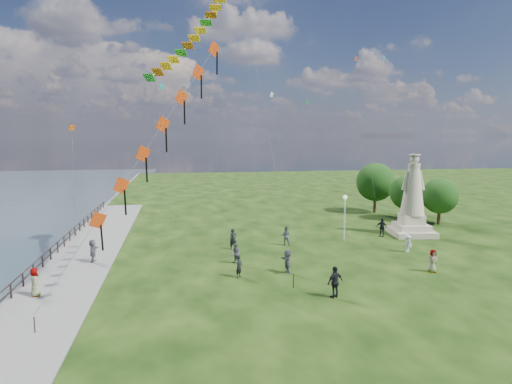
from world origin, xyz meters
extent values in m
cube|color=slate|center=(-16.50, 10.00, -0.20)|extent=(0.30, 160.00, 0.60)
cube|color=slate|center=(-14.00, 8.00, 0.05)|extent=(5.00, 60.00, 0.10)
cylinder|color=black|center=(-16.30, 4.00, 0.50)|extent=(0.11, 0.11, 1.00)
cylinder|color=black|center=(-16.30, 6.00, 0.50)|extent=(0.11, 0.11, 1.00)
cylinder|color=black|center=(-16.30, 8.00, 0.50)|extent=(0.11, 0.11, 1.00)
cylinder|color=black|center=(-16.30, 10.00, 0.50)|extent=(0.11, 0.11, 1.00)
cylinder|color=black|center=(-16.30, 12.00, 0.50)|extent=(0.11, 0.11, 1.00)
cylinder|color=black|center=(-16.30, 14.00, 0.50)|extent=(0.11, 0.11, 1.00)
cylinder|color=black|center=(-16.30, 16.00, 0.50)|extent=(0.11, 0.11, 1.00)
cylinder|color=black|center=(-16.30, 18.00, 0.50)|extent=(0.11, 0.11, 1.00)
cylinder|color=black|center=(-16.30, 20.00, 0.50)|extent=(0.11, 0.11, 1.00)
cylinder|color=black|center=(-16.30, 22.00, 0.50)|extent=(0.11, 0.11, 1.00)
cylinder|color=black|center=(-16.30, 24.00, 0.50)|extent=(0.11, 0.11, 1.00)
cylinder|color=black|center=(-16.30, 26.00, 0.50)|extent=(0.11, 0.11, 1.00)
cylinder|color=black|center=(-16.30, 28.00, 0.50)|extent=(0.11, 0.11, 1.00)
cylinder|color=black|center=(-16.30, 30.00, 0.50)|extent=(0.11, 0.11, 1.00)
cylinder|color=black|center=(-16.30, 32.00, 0.50)|extent=(0.11, 0.11, 1.00)
cylinder|color=black|center=(-16.30, 34.00, 0.50)|extent=(0.11, 0.11, 1.00)
cylinder|color=black|center=(-16.30, 36.00, 0.50)|extent=(0.11, 0.11, 1.00)
cube|color=black|center=(-16.30, 10.00, 0.98)|extent=(0.06, 52.00, 0.06)
cube|color=black|center=(-16.30, 10.00, 0.55)|extent=(0.06, 52.00, 0.06)
cube|color=#C9B298|center=(15.61, 15.09, 0.27)|extent=(4.35, 4.35, 0.55)
cube|color=#C9B298|center=(15.61, 15.09, 0.82)|extent=(3.31, 3.31, 0.55)
cube|color=#C9B298|center=(15.61, 15.09, 1.55)|extent=(2.28, 2.28, 0.91)
cylinder|color=#C9B298|center=(15.61, 15.09, 6.75)|extent=(1.24, 1.24, 0.37)
sphere|color=#C9B298|center=(15.61, 15.09, 7.32)|extent=(0.84, 0.84, 0.84)
cylinder|color=#C9B298|center=(15.61, 15.09, 7.76)|extent=(1.00, 1.00, 0.09)
cylinder|color=silver|center=(8.24, 13.88, 1.96)|extent=(0.12, 0.12, 3.92)
sphere|color=white|center=(8.24, 13.88, 4.04)|extent=(0.39, 0.39, 0.39)
cylinder|color=#382314|center=(19.01, 22.06, 0.97)|extent=(0.36, 0.36, 1.94)
sphere|color=black|center=(19.01, 22.06, 3.15)|extent=(3.88, 3.88, 3.88)
cylinder|color=#382314|center=(21.24, 19.19, 0.96)|extent=(0.36, 0.36, 1.91)
sphere|color=black|center=(21.24, 19.19, 3.11)|extent=(3.83, 3.83, 3.83)
cylinder|color=#382314|center=(17.56, 27.04, 1.18)|extent=(0.36, 0.36, 2.37)
sphere|color=black|center=(17.56, 27.04, 3.84)|extent=(4.73, 4.73, 4.73)
imported|color=black|center=(-2.62, 5.56, 0.78)|extent=(0.65, 0.68, 1.57)
imported|color=#595960|center=(-2.42, 8.70, 0.78)|extent=(0.79, 0.90, 1.57)
imported|color=black|center=(2.48, 0.95, 0.96)|extent=(1.25, 0.95, 1.91)
imported|color=#595960|center=(10.95, 4.26, 0.82)|extent=(0.80, 0.49, 1.64)
imported|color=#595960|center=(-12.97, 10.78, 0.87)|extent=(0.77, 1.65, 1.74)
imported|color=black|center=(-2.08, 12.83, 0.89)|extent=(0.73, 0.58, 1.77)
imported|color=#595960|center=(2.64, 13.41, 0.85)|extent=(0.93, 0.70, 1.71)
imported|color=silver|center=(11.93, 9.39, 0.75)|extent=(0.71, 1.05, 1.49)
imported|color=black|center=(12.44, 14.91, 0.89)|extent=(1.11, 1.13, 1.78)
imported|color=#595960|center=(-15.00, 4.12, 0.86)|extent=(0.68, 0.93, 1.72)
imported|color=#595960|center=(0.83, 5.87, 0.85)|extent=(0.79, 1.63, 1.71)
cylinder|color=black|center=(-13.50, -1.00, 0.45)|extent=(0.06, 0.06, 0.90)
cube|color=red|center=(-10.81, 1.52, 5.03)|extent=(0.87, 0.64, 1.03)
cube|color=black|center=(-10.63, 1.42, 4.08)|extent=(0.10, 0.28, 1.48)
cube|color=red|center=(-9.66, 2.60, 6.76)|extent=(0.87, 0.64, 1.03)
cube|color=black|center=(-9.48, 2.50, 5.81)|extent=(0.10, 0.28, 1.48)
cube|color=red|center=(-8.51, 3.68, 8.49)|extent=(0.87, 0.64, 1.03)
cube|color=black|center=(-8.33, 3.58, 7.54)|extent=(0.10, 0.28, 1.48)
cube|color=red|center=(-7.36, 4.76, 10.22)|extent=(0.87, 0.64, 1.03)
cube|color=black|center=(-7.18, 4.66, 9.27)|extent=(0.10, 0.28, 1.48)
cube|color=red|center=(-6.21, 5.84, 11.95)|extent=(0.87, 0.64, 1.03)
cube|color=black|center=(-6.03, 5.74, 11.00)|extent=(0.10, 0.28, 1.48)
cube|color=red|center=(-5.06, 6.92, 13.68)|extent=(0.87, 0.64, 1.03)
cube|color=black|center=(-4.88, 6.82, 12.73)|extent=(0.10, 0.28, 1.48)
cube|color=red|center=(-3.91, 8.00, 15.41)|extent=(0.87, 0.64, 1.03)
cube|color=black|center=(-3.73, 7.90, 14.46)|extent=(0.10, 0.28, 1.48)
cylinder|color=black|center=(0.50, 3.00, 0.45)|extent=(0.06, 0.06, 0.90)
cube|color=yellow|center=(-3.94, 3.66, 17.31)|extent=(0.71, 0.64, 0.18)
cube|color=yellow|center=(-4.22, 3.20, 16.76)|extent=(0.71, 0.66, 0.19)
cube|color=#C7510D|center=(-4.52, 2.73, 16.21)|extent=(0.70, 0.67, 0.20)
cube|color=#1A8E25|center=(-4.83, 2.27, 15.67)|extent=(0.70, 0.68, 0.22)
cube|color=yellow|center=(-5.17, 1.81, 15.14)|extent=(0.69, 0.69, 0.23)
cube|color=yellow|center=(-5.51, 1.35, 14.63)|extent=(0.68, 0.69, 0.24)
cube|color=#C7510D|center=(-5.87, 0.89, 14.15)|extent=(0.67, 0.69, 0.26)
cube|color=#1A8E25|center=(-6.23, 0.43, 13.69)|extent=(0.66, 0.69, 0.27)
cube|color=yellow|center=(-6.60, -0.02, 13.27)|extent=(0.65, 0.68, 0.28)
cube|color=yellow|center=(-6.98, -0.46, 12.88)|extent=(0.63, 0.68, 0.29)
cube|color=#C7510D|center=(-7.35, -0.91, 12.53)|extent=(0.61, 0.67, 0.30)
cube|color=#1A8E25|center=(-7.72, -1.34, 12.21)|extent=(0.60, 0.66, 0.31)
cube|color=teal|center=(-7.83, 18.61, 13.98)|extent=(0.51, 0.39, 0.57)
cylinder|color=#595959|center=(-7.33, 16.11, 7.02)|extent=(1.02, 5.02, 13.94)
cube|color=silver|center=(3.39, 22.81, 13.84)|extent=(0.51, 0.39, 0.57)
cylinder|color=#595959|center=(3.89, 20.31, 6.95)|extent=(1.02, 5.02, 13.80)
cube|color=red|center=(13.14, 23.88, 18.05)|extent=(0.51, 0.39, 0.57)
cylinder|color=#595959|center=(13.64, 21.38, 9.05)|extent=(1.02, 5.02, 18.00)
cube|color=yellow|center=(-2.02, 27.18, 23.12)|extent=(0.51, 0.39, 0.57)
cylinder|color=#595959|center=(-1.52, 24.68, 11.59)|extent=(1.02, 5.02, 23.08)
cube|color=#1A8E25|center=(9.14, 28.74, 13.69)|extent=(0.51, 0.39, 0.57)
cylinder|color=#595959|center=(9.64, 26.24, 6.87)|extent=(1.02, 5.02, 13.65)
cube|color=#C7510D|center=(-15.42, 17.09, 10.22)|extent=(0.51, 0.39, 0.57)
cylinder|color=#595959|center=(-14.92, 14.59, 5.14)|extent=(1.02, 5.02, 10.18)
cylinder|color=#595959|center=(1.04, 22.83, 14.62)|extent=(1.02, 5.02, 29.14)
cube|color=teal|center=(15.45, 21.88, 17.77)|extent=(0.51, 0.39, 0.57)
cylinder|color=#595959|center=(15.95, 19.38, 8.91)|extent=(1.02, 5.02, 17.73)
camera|label=1|loc=(-6.49, -22.17, 9.53)|focal=30.00mm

